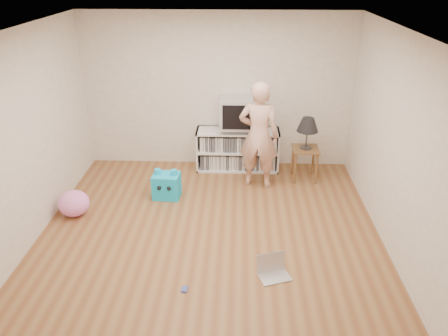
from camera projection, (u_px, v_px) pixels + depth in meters
name	position (u px, v px, depth m)	size (l,w,h in m)	color
ground	(210.00, 233.00, 5.83)	(4.50, 4.50, 0.00)	brown
walls	(208.00, 143.00, 5.27)	(4.52, 4.52, 2.60)	beige
ceiling	(206.00, 31.00, 4.71)	(4.50, 4.50, 0.01)	white
media_unit	(238.00, 149.00, 7.50)	(1.40, 0.45, 0.70)	white
dvd_deck	(238.00, 129.00, 7.32)	(0.45, 0.35, 0.07)	gray
crt_tv	(238.00, 112.00, 7.20)	(0.60, 0.53, 0.50)	#ABABB0
side_table	(305.00, 156.00, 7.09)	(0.42, 0.42, 0.55)	brown
table_lamp	(308.00, 125.00, 6.86)	(0.34, 0.34, 0.52)	#333333
person	(259.00, 136.00, 6.70)	(0.62, 0.41, 1.71)	beige
laptop	(273.00, 270.00, 5.03)	(0.42, 0.38, 0.24)	silver
playing_cards	(185.00, 289.00, 4.81)	(0.07, 0.09, 0.02)	#4050AB
plush_blue	(167.00, 185.00, 6.63)	(0.42, 0.37, 0.46)	#0DB4F1
plush_pink	(74.00, 203.00, 6.17)	(0.43, 0.43, 0.37)	#FF82D8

